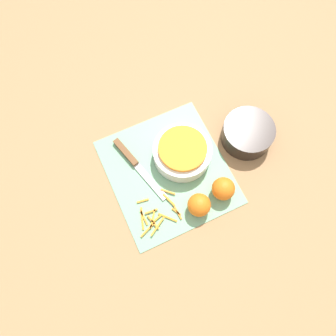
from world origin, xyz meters
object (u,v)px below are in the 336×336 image
object	(u,v)px
knife	(131,158)
bowl_speckled	(182,152)
orange_left	(199,205)
bowl_dark	(248,134)
orange_right	(223,189)

from	to	relation	value
knife	bowl_speckled	bearing A→B (deg)	53.88
bowl_speckled	orange_left	bearing A→B (deg)	-9.54
bowl_dark	knife	bearing A→B (deg)	-103.75
bowl_speckled	orange_right	size ratio (longest dim) A/B	2.60
bowl_dark	orange_left	xyz separation A→B (m)	(0.15, -0.26, 0.01)
knife	orange_right	xyz separation A→B (m)	(0.23, 0.22, 0.03)
orange_left	orange_right	bearing A→B (deg)	98.96
orange_right	bowl_dark	bearing A→B (deg)	128.59
orange_left	knife	bearing A→B (deg)	-152.19
bowl_dark	knife	size ratio (longest dim) A/B	0.65
bowl_dark	orange_right	xyz separation A→B (m)	(0.13, -0.17, 0.01)
bowl_speckled	knife	distance (m)	0.17
knife	orange_left	xyz separation A→B (m)	(0.24, 0.13, 0.03)
bowl_dark	orange_left	distance (m)	0.29
bowl_dark	orange_right	bearing A→B (deg)	-51.41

